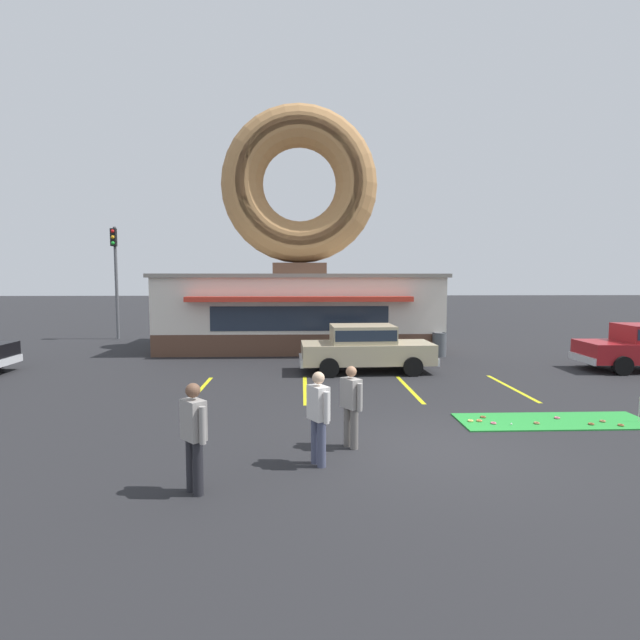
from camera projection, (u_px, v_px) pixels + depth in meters
ground_plane at (433, 448)px, 9.40m from camera, size 160.00×160.00×0.00m
donut_shop_building at (300, 266)px, 22.87m from camera, size 12.30×6.75×10.96m
putting_mat at (553, 421)px, 11.08m from camera, size 4.20×1.35×0.03m
mini_donut_near_left at (537, 423)px, 10.83m from camera, size 0.13×0.13×0.04m
mini_donut_near_right at (483, 417)px, 11.31m from camera, size 0.13×0.13×0.04m
mini_donut_mid_left at (603, 421)px, 10.97m from camera, size 0.13×0.13×0.04m
mini_donut_mid_centre at (471, 421)px, 11.00m from camera, size 0.13×0.13×0.04m
mini_donut_mid_right at (621, 425)px, 10.68m from camera, size 0.13×0.13×0.04m
mini_donut_far_left at (479, 421)px, 11.01m from camera, size 0.13×0.13×0.04m
mini_donut_far_centre at (591, 424)px, 10.77m from camera, size 0.13×0.13×0.04m
mini_donut_far_right at (557, 418)px, 11.23m from camera, size 0.13×0.13×0.04m
mini_donut_extra at (493, 423)px, 10.83m from camera, size 0.13×0.13×0.04m
golf_ball at (511, 424)px, 10.75m from camera, size 0.04×0.04×0.04m
car_champagne at (365, 346)px, 16.88m from camera, size 4.62×2.10×1.60m
pedestrian_blue_sweater_man at (318, 414)px, 8.46m from camera, size 0.40×0.53×1.62m
pedestrian_hooded_kid at (194, 433)px, 7.35m from camera, size 0.43×0.47×1.66m
pedestrian_leather_jacket_man at (351, 403)px, 9.35m from camera, size 0.41×0.51×1.55m
trash_bin at (439, 344)px, 20.25m from camera, size 0.57×0.57×0.97m
traffic_light_pole at (115, 268)px, 25.69m from camera, size 0.28×0.47×5.80m
parking_stripe_far_left at (200, 390)px, 14.17m from camera, size 0.12×3.60×0.01m
parking_stripe_left at (305, 389)px, 14.29m from camera, size 0.12×3.60×0.01m
parking_stripe_mid_left at (409, 388)px, 14.40m from camera, size 0.12×3.60×0.01m
parking_stripe_centre at (511, 388)px, 14.51m from camera, size 0.12×3.60×0.01m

